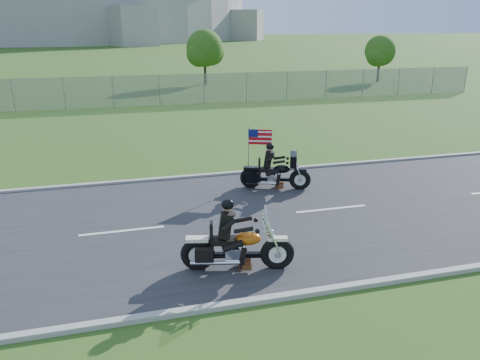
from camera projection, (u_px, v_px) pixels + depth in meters
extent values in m
plane|color=#29541A|center=(197.00, 225.00, 12.81)|extent=(420.00, 420.00, 0.00)
cube|color=#28282B|center=(197.00, 224.00, 12.81)|extent=(120.00, 8.00, 0.04)
cube|color=#9E9B93|center=(177.00, 178.00, 16.51)|extent=(120.00, 0.18, 0.12)
cube|color=#9E9B93|center=(233.00, 305.00, 9.09)|extent=(120.00, 0.18, 0.12)
cube|color=gray|center=(64.00, 93.00, 29.59)|extent=(60.00, 0.03, 2.00)
cylinder|color=#A3A099|center=(53.00, 8.00, 160.43)|extent=(130.00, 130.00, 20.00)
cylinder|color=#382316|center=(205.00, 70.00, 41.34)|extent=(0.22, 0.22, 2.52)
sphere|color=#2A4D14|center=(205.00, 48.00, 40.74)|extent=(3.20, 3.20, 3.20)
sphere|color=#2A4D14|center=(211.00, 52.00, 41.45)|extent=(2.40, 2.40, 2.40)
sphere|color=#2A4D14|center=(199.00, 54.00, 40.38)|extent=(2.24, 2.24, 2.24)
cylinder|color=#382316|center=(378.00, 69.00, 43.45)|extent=(0.22, 0.22, 2.24)
sphere|color=#2A4D14|center=(380.00, 51.00, 42.91)|extent=(2.80, 2.80, 2.80)
sphere|color=#2A4D14|center=(383.00, 54.00, 43.54)|extent=(2.10, 2.10, 2.10)
sphere|color=#2A4D14|center=(377.00, 56.00, 42.60)|extent=(1.96, 1.96, 1.96)
torus|color=black|center=(277.00, 253.00, 10.37)|extent=(0.79, 0.36, 0.77)
torus|color=black|center=(198.00, 254.00, 10.32)|extent=(0.79, 0.36, 0.77)
ellipsoid|color=#BA530D|center=(248.00, 239.00, 10.23)|extent=(0.64, 0.46, 0.29)
cube|color=black|center=(223.00, 241.00, 10.23)|extent=(0.63, 0.43, 0.12)
cube|color=black|center=(226.00, 224.00, 10.10)|extent=(0.34, 0.46, 0.57)
sphere|color=black|center=(228.00, 204.00, 9.96)|extent=(0.34, 0.34, 0.28)
cube|color=silver|center=(267.00, 217.00, 10.08)|extent=(0.15, 0.47, 0.41)
torus|color=black|center=(300.00, 180.00, 15.33)|extent=(0.72, 0.42, 0.71)
torus|color=black|center=(251.00, 178.00, 15.50)|extent=(0.72, 0.42, 0.71)
ellipsoid|color=black|center=(282.00, 169.00, 15.28)|extent=(0.61, 0.48, 0.27)
cube|color=black|center=(267.00, 170.00, 15.35)|extent=(0.59, 0.46, 0.11)
cube|color=black|center=(268.00, 159.00, 15.22)|extent=(0.35, 0.44, 0.53)
sphere|color=black|center=(270.00, 147.00, 15.09)|extent=(0.33, 0.33, 0.26)
cube|color=black|center=(293.00, 159.00, 15.14)|extent=(0.47, 0.79, 0.38)
cube|color=#B70C11|center=(260.00, 137.00, 15.22)|extent=(0.72, 0.29, 0.50)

